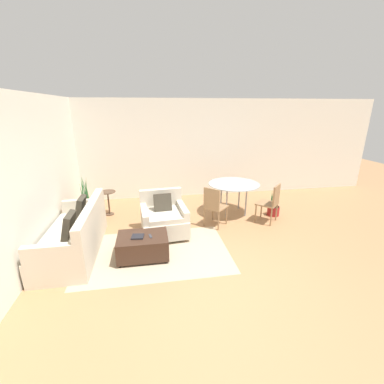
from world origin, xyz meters
TOP-DOWN VIEW (x-y plane):
  - ground_plane at (0.00, 0.00)m, footprint 20.00×20.00m
  - wall_back at (0.00, 3.95)m, footprint 12.00×0.06m
  - wall_left at (-2.77, 1.50)m, footprint 0.06×12.00m
  - area_rug at (-0.81, 0.83)m, footprint 2.63×1.73m
  - couch at (-2.21, 1.11)m, footprint 0.87×2.01m
  - armchair at (-0.60, 1.55)m, footprint 0.96×0.99m
  - ottoman at (-1.02, 0.74)m, footprint 0.86×0.63m
  - book_stack at (-1.10, 0.71)m, footprint 0.22×0.20m
  - tv_remote_primary at (-0.88, 0.71)m, footprint 0.07×0.15m
  - potted_plant at (-2.36, 2.70)m, footprint 0.41×0.41m
  - side_table at (-1.86, 2.78)m, footprint 0.37×0.37m
  - dining_table at (1.15, 2.37)m, footprint 1.23×1.23m
  - dining_chair_near_left at (0.49, 1.71)m, footprint 0.59×0.59m
  - dining_chair_near_right at (1.81, 1.71)m, footprint 0.59×0.59m
  - potted_plant_small at (2.09, 2.08)m, footprint 0.29×0.29m

SIDE VIEW (x-z plane):
  - ground_plane at x=0.00m, z-range 0.00..0.00m
  - area_rug at x=-0.81m, z-range 0.00..0.01m
  - potted_plant_small at x=2.09m, z-range -0.15..0.50m
  - ottoman at x=-1.02m, z-range 0.02..0.42m
  - potted_plant at x=-2.36m, z-range -0.29..0.77m
  - couch at x=-2.21m, z-range -0.14..0.75m
  - armchair at x=-0.60m, z-range -0.09..0.77m
  - tv_remote_primary at x=-0.88m, z-range 0.40..0.41m
  - side_table at x=-1.86m, z-range 0.11..0.71m
  - book_stack at x=-1.10m, z-range 0.40..0.42m
  - dining_chair_near_left at x=0.49m, z-range 0.07..0.97m
  - dining_chair_near_right at x=1.81m, z-range 0.07..0.97m
  - dining_table at x=1.15m, z-range 0.31..1.07m
  - wall_back at x=0.00m, z-range 0.00..2.75m
  - wall_left at x=-2.77m, z-range 0.00..2.75m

